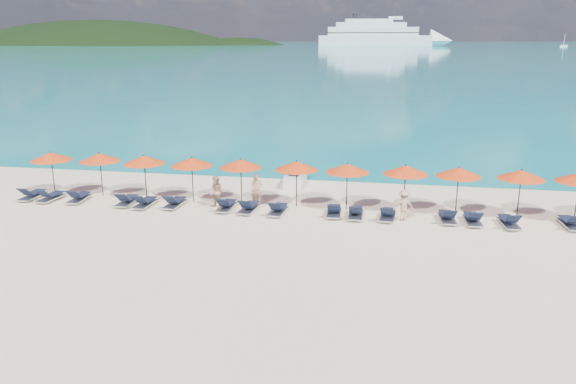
# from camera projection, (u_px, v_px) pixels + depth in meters

# --- Properties ---
(ground) EXTENTS (1400.00, 1400.00, 0.00)m
(ground) POSITION_uv_depth(u_px,v_px,m) (275.00, 240.00, 22.58)
(ground) COLOR beige
(sea) EXTENTS (1600.00, 1300.00, 0.01)m
(sea) POSITION_uv_depth(u_px,v_px,m) (388.00, 44.00, 648.80)
(sea) COLOR #1FA9B2
(sea) RESTS_ON ground
(headland_main) EXTENTS (374.00, 242.00, 126.50)m
(headland_main) POSITION_uv_depth(u_px,v_px,m) (99.00, 82.00, 595.82)
(headland_main) COLOR black
(headland_main) RESTS_ON ground
(headland_small) EXTENTS (162.00, 126.00, 85.50)m
(headland_small) POSITION_uv_depth(u_px,v_px,m) (241.00, 79.00, 588.62)
(headland_small) COLOR black
(headland_small) RESTS_ON ground
(cruise_ship) EXTENTS (123.98, 34.47, 34.11)m
(cruise_ship) POSITION_uv_depth(u_px,v_px,m) (386.00, 36.00, 514.16)
(cruise_ship) COLOR white
(cruise_ship) RESTS_ON ground
(sailboat_near) EXTENTS (5.85, 1.95, 10.73)m
(sailboat_near) POSITION_uv_depth(u_px,v_px,m) (564.00, 45.00, 467.67)
(sailboat_near) COLOR white
(sailboat_near) RESTS_ON ground
(jetski) EXTENTS (1.05, 2.65, 0.94)m
(jetski) POSITION_uv_depth(u_px,v_px,m) (295.00, 178.00, 31.05)
(jetski) COLOR white
(jetski) RESTS_ON ground
(beachgoer_a) EXTENTS (0.66, 0.55, 1.54)m
(beachgoer_a) POSITION_uv_depth(u_px,v_px,m) (257.00, 190.00, 27.06)
(beachgoer_a) COLOR tan
(beachgoer_a) RESTS_ON ground
(beachgoer_b) EXTENTS (0.88, 0.70, 1.57)m
(beachgoer_b) POSITION_uv_depth(u_px,v_px,m) (217.00, 192.00, 26.61)
(beachgoer_b) COLOR tan
(beachgoer_b) RESTS_ON ground
(beachgoer_c) EXTENTS (1.00, 0.63, 1.43)m
(beachgoer_c) POSITION_uv_depth(u_px,v_px,m) (404.00, 205.00, 24.83)
(beachgoer_c) COLOR tan
(beachgoer_c) RESTS_ON ground
(umbrella_0) EXTENTS (2.10, 2.10, 2.28)m
(umbrella_0) POSITION_uv_depth(u_px,v_px,m) (51.00, 156.00, 28.61)
(umbrella_0) COLOR black
(umbrella_0) RESTS_ON ground
(umbrella_1) EXTENTS (2.10, 2.10, 2.28)m
(umbrella_1) POSITION_uv_depth(u_px,v_px,m) (100.00, 157.00, 28.40)
(umbrella_1) COLOR black
(umbrella_1) RESTS_ON ground
(umbrella_2) EXTENTS (2.10, 2.10, 2.28)m
(umbrella_2) POSITION_uv_depth(u_px,v_px,m) (144.00, 160.00, 27.83)
(umbrella_2) COLOR black
(umbrella_2) RESTS_ON ground
(umbrella_3) EXTENTS (2.10, 2.10, 2.28)m
(umbrella_3) POSITION_uv_depth(u_px,v_px,m) (192.00, 162.00, 27.38)
(umbrella_3) COLOR black
(umbrella_3) RESTS_ON ground
(umbrella_4) EXTENTS (2.10, 2.10, 2.28)m
(umbrella_4) POSITION_uv_depth(u_px,v_px,m) (241.00, 164.00, 27.00)
(umbrella_4) COLOR black
(umbrella_4) RESTS_ON ground
(umbrella_5) EXTENTS (2.10, 2.10, 2.28)m
(umbrella_5) POSITION_uv_depth(u_px,v_px,m) (297.00, 166.00, 26.56)
(umbrella_5) COLOR black
(umbrella_5) RESTS_ON ground
(umbrella_6) EXTENTS (2.10, 2.10, 2.28)m
(umbrella_6) POSITION_uv_depth(u_px,v_px,m) (347.00, 168.00, 26.07)
(umbrella_6) COLOR black
(umbrella_6) RESTS_ON ground
(umbrella_7) EXTENTS (2.10, 2.10, 2.28)m
(umbrella_7) POSITION_uv_depth(u_px,v_px,m) (406.00, 170.00, 25.72)
(umbrella_7) COLOR black
(umbrella_7) RESTS_ON ground
(umbrella_8) EXTENTS (2.10, 2.10, 2.28)m
(umbrella_8) POSITION_uv_depth(u_px,v_px,m) (459.00, 172.00, 25.32)
(umbrella_8) COLOR black
(umbrella_8) RESTS_ON ground
(umbrella_9) EXTENTS (2.10, 2.10, 2.28)m
(umbrella_9) POSITION_uv_depth(u_px,v_px,m) (521.00, 175.00, 24.84)
(umbrella_9) COLOR black
(umbrella_9) RESTS_ON ground
(lounger_0) EXTENTS (0.63, 1.70, 0.66)m
(lounger_0) POSITION_uv_depth(u_px,v_px,m) (32.00, 195.00, 28.24)
(lounger_0) COLOR silver
(lounger_0) RESTS_ON ground
(lounger_1) EXTENTS (0.77, 1.75, 0.66)m
(lounger_1) POSITION_uv_depth(u_px,v_px,m) (51.00, 196.00, 27.94)
(lounger_1) COLOR silver
(lounger_1) RESTS_ON ground
(lounger_2) EXTENTS (0.76, 1.74, 0.66)m
(lounger_2) POSITION_uv_depth(u_px,v_px,m) (79.00, 197.00, 27.79)
(lounger_2) COLOR silver
(lounger_2) RESTS_ON ground
(lounger_3) EXTENTS (0.68, 1.72, 0.66)m
(lounger_3) POSITION_uv_depth(u_px,v_px,m) (127.00, 200.00, 27.27)
(lounger_3) COLOR silver
(lounger_3) RESTS_ON ground
(lounger_4) EXTENTS (0.67, 1.72, 0.66)m
(lounger_4) POSITION_uv_depth(u_px,v_px,m) (145.00, 202.00, 26.93)
(lounger_4) COLOR silver
(lounger_4) RESTS_ON ground
(lounger_5) EXTENTS (0.68, 1.72, 0.66)m
(lounger_5) POSITION_uv_depth(u_px,v_px,m) (175.00, 202.00, 26.91)
(lounger_5) COLOR silver
(lounger_5) RESTS_ON ground
(lounger_6) EXTENTS (0.64, 1.71, 0.66)m
(lounger_6) POSITION_uv_depth(u_px,v_px,m) (226.00, 205.00, 26.45)
(lounger_6) COLOR silver
(lounger_6) RESTS_ON ground
(lounger_7) EXTENTS (0.76, 1.74, 0.66)m
(lounger_7) POSITION_uv_depth(u_px,v_px,m) (249.00, 207.00, 26.16)
(lounger_7) COLOR silver
(lounger_7) RESTS_ON ground
(lounger_8) EXTENTS (0.73, 1.74, 0.66)m
(lounger_8) POSITION_uv_depth(u_px,v_px,m) (278.00, 209.00, 25.86)
(lounger_8) COLOR silver
(lounger_8) RESTS_ON ground
(lounger_9) EXTENTS (0.71, 1.73, 0.66)m
(lounger_9) POSITION_uv_depth(u_px,v_px,m) (334.00, 211.00, 25.62)
(lounger_9) COLOR silver
(lounger_9) RESTS_ON ground
(lounger_10) EXTENTS (0.63, 1.70, 0.66)m
(lounger_10) POSITION_uv_depth(u_px,v_px,m) (356.00, 213.00, 25.34)
(lounger_10) COLOR silver
(lounger_10) RESTS_ON ground
(lounger_11) EXTENTS (0.77, 1.75, 0.66)m
(lounger_11) POSITION_uv_depth(u_px,v_px,m) (388.00, 214.00, 25.12)
(lounger_11) COLOR silver
(lounger_11) RESTS_ON ground
(lounger_12) EXTENTS (0.73, 1.74, 0.66)m
(lounger_12) POSITION_uv_depth(u_px,v_px,m) (447.00, 217.00, 24.78)
(lounger_12) COLOR silver
(lounger_12) RESTS_ON ground
(lounger_13) EXTENTS (0.70, 1.73, 0.66)m
(lounger_13) POSITION_uv_depth(u_px,v_px,m) (473.00, 219.00, 24.50)
(lounger_13) COLOR silver
(lounger_13) RESTS_ON ground
(lounger_14) EXTENTS (0.77, 1.75, 0.66)m
(lounger_14) POSITION_uv_depth(u_px,v_px,m) (509.00, 221.00, 24.14)
(lounger_14) COLOR silver
(lounger_14) RESTS_ON ground
(lounger_15) EXTENTS (0.74, 1.74, 0.66)m
(lounger_15) POSITION_uv_depth(u_px,v_px,m) (571.00, 222.00, 24.01)
(lounger_15) COLOR silver
(lounger_15) RESTS_ON ground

